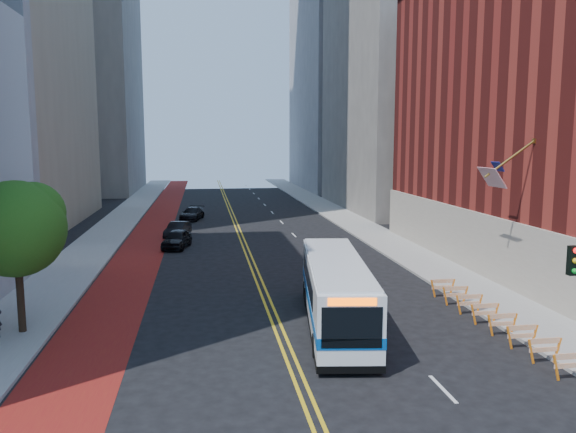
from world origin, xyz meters
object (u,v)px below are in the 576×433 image
at_px(car_b, 178,230).
at_px(car_c, 192,214).
at_px(street_tree, 17,225).
at_px(transit_bus, 335,291).
at_px(car_a, 177,239).

bearing_deg(car_b, car_c, 98.88).
xyz_separation_m(street_tree, transit_bus, (13.91, -0.95, -3.26)).
distance_m(street_tree, transit_bus, 14.32).
relative_size(transit_bus, car_a, 2.72).
bearing_deg(car_b, street_tree, -88.69).
bearing_deg(transit_bus, street_tree, -176.12).
height_order(transit_bus, car_a, transit_bus).
relative_size(street_tree, car_c, 1.45).
bearing_deg(car_c, street_tree, -86.66).
xyz_separation_m(street_tree, car_c, (6.77, 35.26, -4.24)).
bearing_deg(street_tree, car_a, 73.23).
bearing_deg(car_a, car_b, 103.83).
xyz_separation_m(transit_bus, car_a, (-8.08, 20.30, -0.92)).
height_order(car_a, car_c, car_a).
bearing_deg(car_a, street_tree, -94.51).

